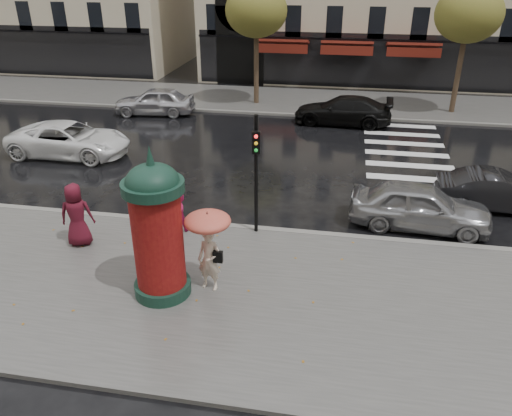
% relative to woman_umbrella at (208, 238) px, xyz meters
% --- Properties ---
extents(ground, '(160.00, 160.00, 0.00)m').
position_rel_woman_umbrella_xyz_m(ground, '(-0.07, 0.35, -1.58)').
color(ground, black).
rests_on(ground, ground).
extents(near_sidewalk, '(90.00, 7.00, 0.12)m').
position_rel_woman_umbrella_xyz_m(near_sidewalk, '(-0.07, -0.15, -1.52)').
color(near_sidewalk, '#474744').
rests_on(near_sidewalk, ground).
extents(far_sidewalk, '(90.00, 6.00, 0.12)m').
position_rel_woman_umbrella_xyz_m(far_sidewalk, '(-0.07, 19.35, -1.52)').
color(far_sidewalk, '#474744').
rests_on(far_sidewalk, ground).
extents(near_kerb, '(90.00, 0.25, 0.14)m').
position_rel_woman_umbrella_xyz_m(near_kerb, '(-0.07, 3.35, -1.51)').
color(near_kerb, slate).
rests_on(near_kerb, ground).
extents(far_kerb, '(90.00, 0.25, 0.14)m').
position_rel_woman_umbrella_xyz_m(far_kerb, '(-0.07, 16.35, -1.51)').
color(far_kerb, slate).
rests_on(far_kerb, ground).
extents(zebra_crossing, '(3.60, 11.75, 0.01)m').
position_rel_woman_umbrella_xyz_m(zebra_crossing, '(5.93, 9.95, -1.57)').
color(zebra_crossing, silver).
rests_on(zebra_crossing, ground).
extents(tree_far_left, '(3.40, 3.40, 6.64)m').
position_rel_woman_umbrella_xyz_m(tree_far_left, '(-2.07, 18.35, 3.59)').
color(tree_far_left, '#38281C').
rests_on(tree_far_left, ground).
extents(tree_far_right, '(3.40, 3.40, 6.64)m').
position_rel_woman_umbrella_xyz_m(tree_far_right, '(8.93, 18.35, 3.59)').
color(tree_far_right, '#38281C').
rests_on(tree_far_right, ground).
extents(woman_umbrella, '(1.15, 1.15, 2.21)m').
position_rel_woman_umbrella_xyz_m(woman_umbrella, '(0.00, 0.00, 0.00)').
color(woman_umbrella, beige).
rests_on(woman_umbrella, near_sidewalk).
extents(woman_red, '(1.07, 0.97, 1.78)m').
position_rel_woman_umbrella_xyz_m(woman_red, '(-1.86, 2.75, -0.57)').
color(woman_red, '#B8164D').
rests_on(woman_red, near_sidewalk).
extents(man_burgundy, '(1.07, 0.85, 1.92)m').
position_rel_woman_umbrella_xyz_m(man_burgundy, '(-4.37, 1.47, -0.50)').
color(man_burgundy, '#52101E').
rests_on(man_burgundy, near_sidewalk).
extents(morris_column, '(1.46, 1.46, 3.94)m').
position_rel_woman_umbrella_xyz_m(morris_column, '(-1.14, -0.40, 0.43)').
color(morris_column, '#133327').
rests_on(morris_column, near_sidewalk).
extents(traffic_light, '(0.26, 0.36, 3.71)m').
position_rel_woman_umbrella_xyz_m(traffic_light, '(0.64, 3.08, 0.79)').
color(traffic_light, black).
rests_on(traffic_light, near_sidewalk).
extents(car_silver, '(4.49, 2.12, 1.49)m').
position_rel_woman_umbrella_xyz_m(car_silver, '(5.65, 4.55, -0.84)').
color(car_silver, '#9A9B9F').
rests_on(car_silver, ground).
extents(car_darkgrey, '(3.97, 1.44, 1.30)m').
position_rel_woman_umbrella_xyz_m(car_darkgrey, '(8.40, 6.35, -0.93)').
color(car_darkgrey, black).
rests_on(car_darkgrey, ground).
extents(car_white, '(5.20, 2.42, 1.44)m').
position_rel_woman_umbrella_xyz_m(car_white, '(-8.56, 8.60, -0.86)').
color(car_white, white).
rests_on(car_white, ground).
extents(car_black, '(5.05, 2.31, 1.43)m').
position_rel_woman_umbrella_xyz_m(car_black, '(2.99, 15.35, -0.86)').
color(car_black, black).
rests_on(car_black, ground).
extents(car_far_silver, '(4.49, 2.24, 1.47)m').
position_rel_woman_umbrella_xyz_m(car_far_silver, '(-7.20, 15.35, -0.85)').
color(car_far_silver, '#BDBCC1').
rests_on(car_far_silver, ground).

